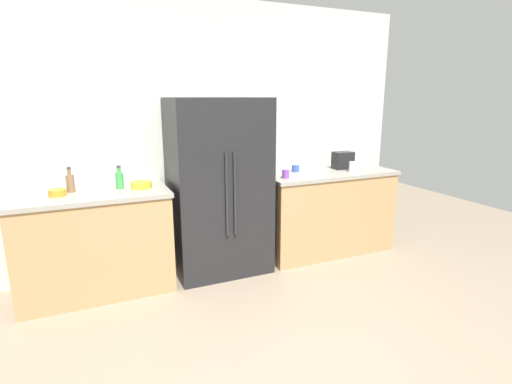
{
  "coord_description": "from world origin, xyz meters",
  "views": [
    {
      "loc": [
        -1.04,
        -2.0,
        1.75
      ],
      "look_at": [
        0.07,
        0.49,
        1.08
      ],
      "focal_mm": 27.7,
      "sensor_mm": 36.0,
      "label": 1
    }
  ],
  "objects_px": {
    "cup_c": "(286,174)",
    "bottle_b": "(70,183)",
    "bowl_a": "(57,193)",
    "bowl_b": "(141,185)",
    "bottle_a": "(120,179)",
    "toaster": "(343,160)",
    "refrigerator": "(219,187)",
    "cup_a": "(353,167)",
    "cup_b": "(295,168)"
  },
  "relations": [
    {
      "from": "cup_c",
      "to": "bottle_b",
      "type": "bearing_deg",
      "value": 173.54
    },
    {
      "from": "bowl_a",
      "to": "bowl_b",
      "type": "xyz_separation_m",
      "value": [
        0.69,
        0.02,
        0.0
      ]
    },
    {
      "from": "cup_c",
      "to": "bowl_a",
      "type": "height_order",
      "value": "cup_c"
    },
    {
      "from": "cup_c",
      "to": "bowl_b",
      "type": "xyz_separation_m",
      "value": [
        -1.42,
        0.15,
        -0.01
      ]
    },
    {
      "from": "bottle_a",
      "to": "bowl_a",
      "type": "relative_size",
      "value": 1.49
    },
    {
      "from": "toaster",
      "to": "cup_c",
      "type": "xyz_separation_m",
      "value": [
        -0.86,
        -0.21,
        -0.06
      ]
    },
    {
      "from": "toaster",
      "to": "cup_c",
      "type": "distance_m",
      "value": 0.89
    },
    {
      "from": "refrigerator",
      "to": "bowl_b",
      "type": "xyz_separation_m",
      "value": [
        -0.74,
        0.01,
        0.09
      ]
    },
    {
      "from": "cup_a",
      "to": "refrigerator",
      "type": "bearing_deg",
      "value": 175.61
    },
    {
      "from": "cup_a",
      "to": "cup_b",
      "type": "distance_m",
      "value": 0.64
    },
    {
      "from": "refrigerator",
      "to": "cup_c",
      "type": "height_order",
      "value": "refrigerator"
    },
    {
      "from": "bottle_a",
      "to": "cup_a",
      "type": "xyz_separation_m",
      "value": [
        2.45,
        -0.18,
        -0.03
      ]
    },
    {
      "from": "cup_b",
      "to": "cup_a",
      "type": "bearing_deg",
      "value": -23.76
    },
    {
      "from": "bowl_b",
      "to": "toaster",
      "type": "bearing_deg",
      "value": 1.67
    },
    {
      "from": "refrigerator",
      "to": "bowl_a",
      "type": "bearing_deg",
      "value": -179.5
    },
    {
      "from": "cup_a",
      "to": "bowl_a",
      "type": "relative_size",
      "value": 0.77
    },
    {
      "from": "refrigerator",
      "to": "cup_b",
      "type": "xyz_separation_m",
      "value": [
        0.94,
        0.14,
        0.1
      ]
    },
    {
      "from": "cup_a",
      "to": "bowl_b",
      "type": "xyz_separation_m",
      "value": [
        -2.27,
        0.13,
        -0.03
      ]
    },
    {
      "from": "bottle_a",
      "to": "cup_a",
      "type": "bearing_deg",
      "value": -4.11
    },
    {
      "from": "bottle_a",
      "to": "cup_b",
      "type": "relative_size",
      "value": 2.6
    },
    {
      "from": "bottle_a",
      "to": "toaster",
      "type": "bearing_deg",
      "value": 0.4
    },
    {
      "from": "bottle_a",
      "to": "cup_a",
      "type": "distance_m",
      "value": 2.46
    },
    {
      "from": "bottle_b",
      "to": "cup_b",
      "type": "distance_m",
      "value": 2.28
    },
    {
      "from": "cup_b",
      "to": "bowl_a",
      "type": "bearing_deg",
      "value": -176.35
    },
    {
      "from": "refrigerator",
      "to": "bottle_b",
      "type": "height_order",
      "value": "refrigerator"
    },
    {
      "from": "cup_b",
      "to": "bottle_a",
      "type": "bearing_deg",
      "value": -177.54
    },
    {
      "from": "bottle_a",
      "to": "cup_c",
      "type": "distance_m",
      "value": 1.61
    },
    {
      "from": "refrigerator",
      "to": "bottle_b",
      "type": "xyz_separation_m",
      "value": [
        -1.33,
        0.09,
        0.15
      ]
    },
    {
      "from": "bottle_b",
      "to": "cup_b",
      "type": "relative_size",
      "value": 2.73
    },
    {
      "from": "bowl_a",
      "to": "bowl_b",
      "type": "relative_size",
      "value": 0.76
    },
    {
      "from": "toaster",
      "to": "bowl_b",
      "type": "distance_m",
      "value": 2.28
    },
    {
      "from": "bottle_a",
      "to": "bottle_b",
      "type": "xyz_separation_m",
      "value": [
        -0.41,
        0.03,
        0.0
      ]
    },
    {
      "from": "bottle_b",
      "to": "bowl_a",
      "type": "distance_m",
      "value": 0.16
    },
    {
      "from": "toaster",
      "to": "cup_b",
      "type": "bearing_deg",
      "value": 173.88
    },
    {
      "from": "refrigerator",
      "to": "cup_c",
      "type": "xyz_separation_m",
      "value": [
        0.67,
        -0.14,
        0.1
      ]
    },
    {
      "from": "bottle_a",
      "to": "cup_b",
      "type": "height_order",
      "value": "bottle_a"
    },
    {
      "from": "cup_a",
      "to": "cup_b",
      "type": "bearing_deg",
      "value": 156.24
    },
    {
      "from": "cup_a",
      "to": "cup_b",
      "type": "height_order",
      "value": "cup_a"
    },
    {
      "from": "cup_a",
      "to": "bowl_a",
      "type": "xyz_separation_m",
      "value": [
        -2.96,
        0.1,
        -0.03
      ]
    },
    {
      "from": "bottle_b",
      "to": "cup_c",
      "type": "relative_size",
      "value": 2.58
    },
    {
      "from": "bowl_a",
      "to": "refrigerator",
      "type": "bearing_deg",
      "value": 0.5
    },
    {
      "from": "bottle_b",
      "to": "bowl_a",
      "type": "bearing_deg",
      "value": -135.02
    },
    {
      "from": "cup_a",
      "to": "bowl_a",
      "type": "distance_m",
      "value": 2.96
    },
    {
      "from": "toaster",
      "to": "bowl_a",
      "type": "height_order",
      "value": "toaster"
    },
    {
      "from": "bottle_b",
      "to": "bowl_a",
      "type": "xyz_separation_m",
      "value": [
        -0.1,
        -0.1,
        -0.06
      ]
    },
    {
      "from": "refrigerator",
      "to": "cup_b",
      "type": "distance_m",
      "value": 0.96
    },
    {
      "from": "bottle_b",
      "to": "cup_c",
      "type": "bearing_deg",
      "value": -6.46
    },
    {
      "from": "refrigerator",
      "to": "cup_b",
      "type": "height_order",
      "value": "refrigerator"
    },
    {
      "from": "cup_c",
      "to": "cup_b",
      "type": "bearing_deg",
      "value": 45.4
    },
    {
      "from": "bottle_a",
      "to": "bowl_a",
      "type": "bearing_deg",
      "value": -172.0
    }
  ]
}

